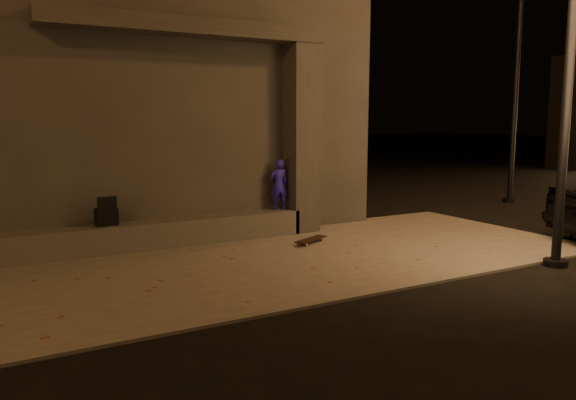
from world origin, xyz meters
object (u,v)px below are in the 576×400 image
column (301,139)px  skateboarder (279,185)px  skateboard (311,240)px  backpack (106,215)px

column → skateboarder: size_ratio=3.67×
column → skateboarder: bearing=180.0°
column → skateboard: bearing=-112.1°
backpack → skateboard: (3.29, -1.10, -0.55)m
skateboarder → backpack: (-3.24, 0.00, -0.32)m
backpack → skateboarder: bearing=-2.7°
skateboarder → skateboard: 1.41m
skateboarder → column: bearing=-170.6°
backpack → skateboard: bearing=-21.2°
column → skateboard: column is taller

